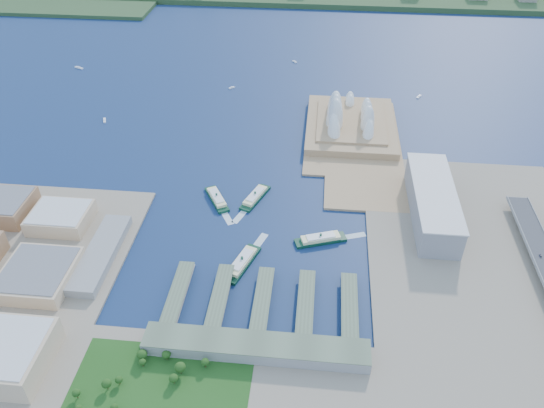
# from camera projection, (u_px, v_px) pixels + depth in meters

# --- Properties ---
(ground) EXTENTS (3000.00, 3000.00, 0.00)m
(ground) POSITION_uv_depth(u_px,v_px,m) (258.00, 251.00, 579.99)
(ground) COLOR #0D223E
(ground) RESTS_ON ground
(east_land) EXTENTS (240.00, 500.00, 3.00)m
(east_land) POSITION_uv_depth(u_px,v_px,m) (494.00, 301.00, 520.30)
(east_land) COLOR gray
(east_land) RESTS_ON ground
(peninsula) EXTENTS (135.00, 220.00, 3.00)m
(peninsula) POSITION_uv_depth(u_px,v_px,m) (352.00, 136.00, 776.17)
(peninsula) COLOR tan
(peninsula) RESTS_ON ground
(opera_house) EXTENTS (134.00, 180.00, 58.00)m
(opera_house) POSITION_uv_depth(u_px,v_px,m) (352.00, 111.00, 773.70)
(opera_house) COLOR white
(opera_house) RESTS_ON peninsula
(toaster_building) EXTENTS (45.00, 155.00, 35.00)m
(toaster_building) POSITION_uv_depth(u_px,v_px,m) (432.00, 203.00, 615.23)
(toaster_building) COLOR gray
(toaster_building) RESTS_ON east_land
(west_buildings) EXTENTS (200.00, 280.00, 27.00)m
(west_buildings) POSITION_uv_depth(u_px,v_px,m) (4.00, 268.00, 534.63)
(west_buildings) COLOR #986E4C
(west_buildings) RESTS_ON west_land
(ferry_wharves) EXTENTS (184.00, 90.00, 9.30)m
(ferry_wharves) POSITION_uv_depth(u_px,v_px,m) (263.00, 300.00, 516.71)
(ferry_wharves) COLOR #54644B
(ferry_wharves) RESTS_ON ground
(terminal_building) EXTENTS (200.00, 28.00, 12.00)m
(terminal_building) POSITION_uv_depth(u_px,v_px,m) (256.00, 347.00, 466.52)
(terminal_building) COLOR gray
(terminal_building) RESTS_ON south_land
(park) EXTENTS (150.00, 110.00, 16.00)m
(park) POSITION_uv_depth(u_px,v_px,m) (155.00, 394.00, 427.80)
(park) COLOR #194714
(park) RESTS_ON south_land
(ferry_a) EXTENTS (39.41, 55.06, 10.45)m
(ferry_a) POSITION_uv_depth(u_px,v_px,m) (217.00, 197.00, 649.90)
(ferry_a) COLOR #0E3823
(ferry_a) RESTS_ON ground
(ferry_b) EXTENTS (33.91, 58.26, 10.75)m
(ferry_b) POSITION_uv_depth(u_px,v_px,m) (255.00, 195.00, 652.24)
(ferry_b) COLOR #0E3823
(ferry_b) RESTS_ON ground
(ferry_c) EXTENTS (34.89, 62.57, 11.51)m
(ferry_c) POSITION_uv_depth(u_px,v_px,m) (242.00, 261.00, 558.72)
(ferry_c) COLOR #0E3823
(ferry_c) RESTS_ON ground
(ferry_d) EXTENTS (59.51, 32.95, 10.95)m
(ferry_d) POSITION_uv_depth(u_px,v_px,m) (321.00, 238.00, 589.21)
(ferry_d) COLOR #0E3823
(ferry_d) RESTS_ON ground
(boat_a) EXTENTS (8.59, 15.04, 2.83)m
(boat_a) POSITION_uv_depth(u_px,v_px,m) (104.00, 120.00, 814.40)
(boat_a) COLOR white
(boat_a) RESTS_ON ground
(boat_b) EXTENTS (10.29, 10.24, 2.90)m
(boat_b) POSITION_uv_depth(u_px,v_px,m) (232.00, 88.00, 906.66)
(boat_b) COLOR white
(boat_b) RESTS_ON ground
(boat_c) EXTENTS (9.88, 13.47, 2.99)m
(boat_c) POSITION_uv_depth(u_px,v_px,m) (419.00, 96.00, 879.55)
(boat_c) COLOR white
(boat_c) RESTS_ON ground
(boat_d) EXTENTS (18.30, 11.65, 3.10)m
(boat_d) POSITION_uv_depth(u_px,v_px,m) (79.00, 68.00, 974.42)
(boat_d) COLOR white
(boat_d) RESTS_ON ground
(boat_e) EXTENTS (10.16, 11.26, 2.83)m
(boat_e) POSITION_uv_depth(u_px,v_px,m) (295.00, 62.00, 997.10)
(boat_e) COLOR white
(boat_e) RESTS_ON ground
(car_c) EXTENTS (1.97, 4.84, 1.40)m
(car_c) POSITION_uv_depth(u_px,v_px,m) (540.00, 256.00, 550.46)
(car_c) COLOR slate
(car_c) RESTS_ON expressway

